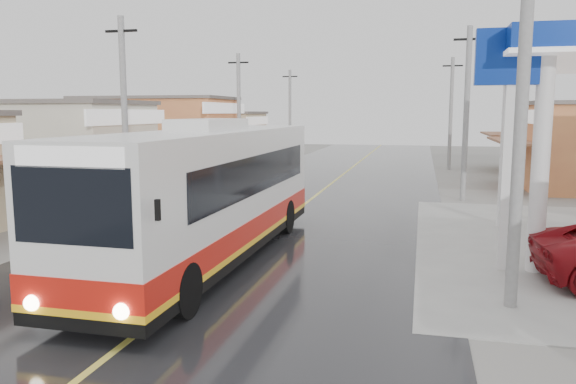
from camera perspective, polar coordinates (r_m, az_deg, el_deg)
name	(u,v)px	position (r m, az deg, el deg)	size (l,w,h in m)	color
ground	(202,284)	(13.89, -8.69, -9.24)	(120.00, 120.00, 0.00)	slate
road	(316,195)	(28.04, 2.89, -0.35)	(12.00, 90.00, 0.02)	black
centre_line	(316,195)	(28.03, 2.89, -0.32)	(0.15, 90.00, 0.01)	#D8CC4C
shopfronts_left	(114,181)	(35.49, -17.27, 1.06)	(11.00, 44.00, 5.20)	tan
utility_poles_left	(193,189)	(31.01, -9.59, 0.34)	(1.60, 50.00, 8.00)	gray
utility_poles_right	(462,201)	(27.64, 17.30, -0.85)	(1.60, 36.00, 8.00)	gray
coach_bus	(211,193)	(15.69, -7.79, -0.13)	(2.96, 12.61, 3.93)	silver
second_bus	(228,160)	(29.87, -6.12, 3.29)	(3.13, 9.35, 3.05)	silver
cyclist	(176,203)	(21.79, -11.29, -1.13)	(1.06, 2.03, 2.09)	black
tricycle_near	(92,189)	(25.21, -19.28, 0.28)	(1.92, 2.36, 1.56)	#26262D
tyre_stack	(107,219)	(21.96, -17.87, -2.58)	(0.78, 0.78, 0.40)	black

